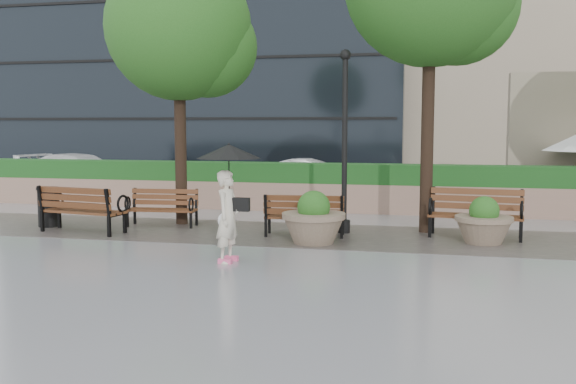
% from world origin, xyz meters
% --- Properties ---
extents(ground, '(100.00, 100.00, 0.00)m').
position_xyz_m(ground, '(0.00, 0.00, 0.00)').
color(ground, gray).
rests_on(ground, ground).
extents(cobble_strip, '(28.00, 3.20, 0.01)m').
position_xyz_m(cobble_strip, '(0.00, 3.00, 0.01)').
color(cobble_strip, '#383330').
rests_on(cobble_strip, ground).
extents(hedge_wall, '(24.00, 0.80, 1.35)m').
position_xyz_m(hedge_wall, '(0.00, 7.00, 0.66)').
color(hedge_wall, '#94715F').
rests_on(hedge_wall, ground).
extents(asphalt_street, '(40.00, 7.00, 0.00)m').
position_xyz_m(asphalt_street, '(0.00, 11.00, 0.00)').
color(asphalt_street, black).
rests_on(asphalt_street, ground).
extents(bench_0, '(2.06, 1.10, 1.05)m').
position_xyz_m(bench_0, '(-5.45, 2.17, 0.31)').
color(bench_0, brown).
rests_on(bench_0, ground).
extents(bench_1, '(1.70, 0.77, 0.89)m').
position_xyz_m(bench_1, '(-4.05, 3.39, 0.26)').
color(bench_1, brown).
rests_on(bench_1, ground).
extents(bench_2, '(1.79, 0.84, 0.93)m').
position_xyz_m(bench_2, '(-0.45, 2.80, 0.28)').
color(bench_2, brown).
rests_on(bench_2, ground).
extents(bench_3, '(2.03, 1.00, 1.05)m').
position_xyz_m(bench_3, '(3.18, 3.40, 0.31)').
color(bench_3, brown).
rests_on(bench_3, ground).
extents(planter_left, '(1.31, 1.31, 1.10)m').
position_xyz_m(planter_left, '(-0.11, 2.02, 0.43)').
color(planter_left, '#7F6B56').
rests_on(planter_left, ground).
extents(planter_right, '(1.17, 1.17, 0.98)m').
position_xyz_m(planter_right, '(3.31, 2.77, 0.38)').
color(planter_right, '#7F6B56').
rests_on(planter_right, ground).
extents(trash_bin, '(0.54, 0.54, 0.90)m').
position_xyz_m(trash_bin, '(-6.69, 2.77, 0.45)').
color(trash_bin, black).
rests_on(trash_bin, ground).
extents(lamppost, '(0.28, 0.28, 4.08)m').
position_xyz_m(lamppost, '(0.33, 3.41, 1.80)').
color(lamppost, black).
rests_on(lamppost, ground).
extents(tree_0, '(3.55, 3.48, 6.48)m').
position_xyz_m(tree_0, '(-3.59, 3.92, 4.62)').
color(tree_0, black).
rests_on(tree_0, ground).
extents(car_left, '(5.05, 2.77, 1.39)m').
position_xyz_m(car_left, '(-10.07, 9.98, 0.69)').
color(car_left, silver).
rests_on(car_left, ground).
extents(car_right, '(3.95, 1.50, 1.28)m').
position_xyz_m(car_right, '(-1.68, 10.20, 0.64)').
color(car_right, silver).
rests_on(car_right, ground).
extents(pedestrian, '(1.14, 1.14, 2.09)m').
position_xyz_m(pedestrian, '(-1.27, -0.05, 1.27)').
color(pedestrian, beige).
rests_on(pedestrian, ground).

